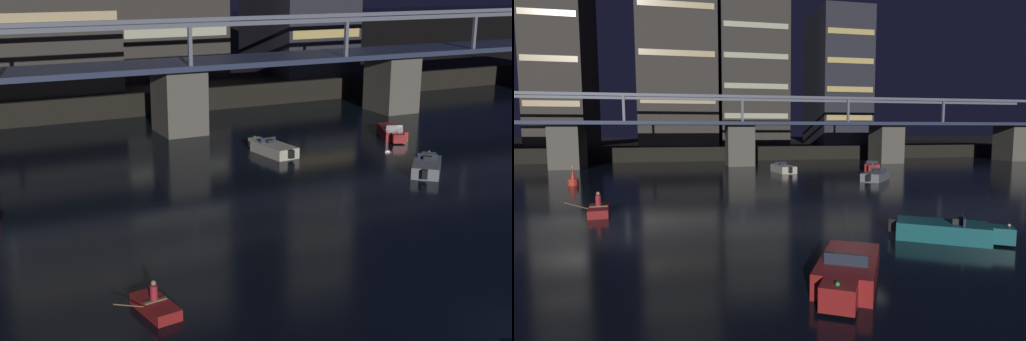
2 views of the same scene
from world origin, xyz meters
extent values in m
cube|color=black|center=(0.00, 86.91, 1.10)|extent=(240.00, 80.00, 2.20)
cube|color=#605B51|center=(0.00, 38.91, 2.77)|extent=(3.60, 4.40, 5.55)
cube|color=#605B51|center=(21.99, 38.91, 2.77)|extent=(3.60, 4.40, 5.55)
cube|color=#2D3856|center=(0.00, 38.91, 5.78)|extent=(93.95, 6.40, 0.45)
cube|color=slate|center=(0.00, 36.01, 9.20)|extent=(93.95, 0.36, 0.36)
cube|color=slate|center=(0.00, 41.81, 9.20)|extent=(93.95, 0.36, 0.36)
cube|color=slate|center=(0.00, 36.01, 7.60)|extent=(0.30, 0.30, 3.20)
cube|color=slate|center=(14.66, 36.01, 7.60)|extent=(0.30, 0.30, 3.20)
cube|color=slate|center=(29.32, 36.01, 7.60)|extent=(0.30, 0.30, 3.20)
cube|color=beige|center=(-8.22, 47.86, 9.35)|extent=(11.34, 0.10, 0.90)
cube|color=beige|center=(4.76, 52.23, 7.24)|extent=(11.03, 0.10, 0.90)
cube|color=#F2D172|center=(19.83, 47.68, 6.90)|extent=(8.16, 0.10, 0.90)
cube|color=maroon|center=(15.26, 29.58, 0.40)|extent=(3.26, 4.30, 0.80)
cube|color=maroon|center=(14.27, 27.39, 0.45)|extent=(1.27, 1.23, 0.70)
cube|color=#283342|center=(14.91, 28.80, 0.98)|extent=(1.27, 0.65, 0.36)
cube|color=#262628|center=(15.01, 29.03, 0.92)|extent=(0.68, 0.60, 0.24)
cube|color=black|center=(16.15, 31.54, 0.50)|extent=(0.48, 0.48, 0.60)
sphere|color=beige|center=(14.16, 27.16, 0.88)|extent=(0.12, 0.12, 0.12)
cube|color=beige|center=(3.71, 28.60, 0.40)|extent=(2.29, 4.11, 0.80)
cube|color=beige|center=(3.40, 30.98, 0.45)|extent=(1.10, 1.02, 0.70)
cube|color=#283342|center=(3.60, 29.44, 0.98)|extent=(1.35, 0.28, 0.36)
cube|color=#262628|center=(3.64, 29.19, 0.92)|extent=(0.61, 0.47, 0.24)
cube|color=black|center=(4.00, 26.46, 0.50)|extent=(0.40, 0.40, 0.60)
sphere|color=#33D84C|center=(3.37, 31.23, 0.88)|extent=(0.12, 0.12, 0.12)
cube|color=gray|center=(10.74, 19.56, 0.40)|extent=(3.96, 4.11, 0.80)
cube|color=gray|center=(12.36, 21.34, 0.45)|extent=(1.34, 1.33, 0.70)
cube|color=#283342|center=(11.31, 20.19, 0.98)|extent=(1.07, 0.98, 0.36)
cube|color=#262628|center=(11.15, 20.01, 0.92)|extent=(0.68, 0.67, 0.24)
cube|color=black|center=(9.30, 17.97, 0.50)|extent=(0.51, 0.51, 0.60)
sphere|color=#33D84C|center=(12.53, 21.53, 0.88)|extent=(0.12, 0.12, 0.12)
cube|color=maroon|center=(-12.43, 8.03, 0.24)|extent=(1.47, 2.73, 0.48)
cube|color=#7F6647|center=(-12.43, 8.03, 0.51)|extent=(1.01, 0.34, 0.06)
cylinder|color=#B22633|center=(-12.44, 8.12, 0.84)|extent=(0.32, 0.32, 0.60)
sphere|color=tan|center=(-12.44, 8.12, 1.25)|extent=(0.22, 0.22, 0.22)
cylinder|color=olive|center=(-13.47, 7.87, 0.58)|extent=(1.51, 0.27, 0.59)
camera|label=1|loc=(-20.31, -17.34, 13.40)|focal=49.96mm
camera|label=2|loc=(-7.43, -16.90, 5.01)|focal=28.53mm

